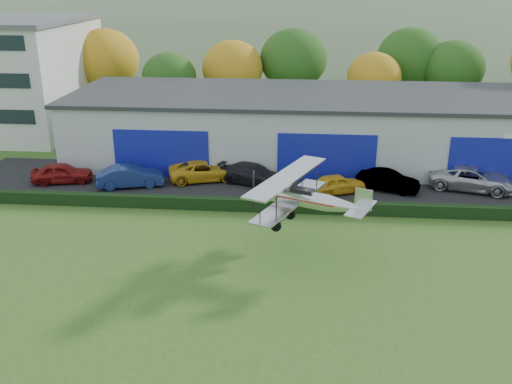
# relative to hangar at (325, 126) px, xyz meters

# --- Properties ---
(ground) EXTENTS (300.00, 300.00, 0.00)m
(ground) POSITION_rel_hangar_xyz_m (-5.00, -27.98, -2.66)
(ground) COLOR #325E1D
(ground) RESTS_ON ground
(apron) EXTENTS (48.00, 9.00, 0.05)m
(apron) POSITION_rel_hangar_xyz_m (-2.00, -6.98, -2.63)
(apron) COLOR black
(apron) RESTS_ON ground
(hedge) EXTENTS (46.00, 0.60, 0.80)m
(hedge) POSITION_rel_hangar_xyz_m (-2.00, -11.78, -2.26)
(hedge) COLOR black
(hedge) RESTS_ON ground
(hangar) EXTENTS (40.60, 12.60, 5.30)m
(hangar) POSITION_rel_hangar_xyz_m (0.00, 0.00, 0.00)
(hangar) COLOR #B2B7BC
(hangar) RESTS_ON ground
(tree_belt) EXTENTS (75.70, 13.22, 10.12)m
(tree_belt) POSITION_rel_hangar_xyz_m (-4.15, 12.64, 2.95)
(tree_belt) COLOR #3D2614
(tree_belt) RESTS_ON ground
(distant_hills) EXTENTS (430.00, 196.00, 56.00)m
(distant_hills) POSITION_rel_hangar_xyz_m (-9.38, 112.02, -15.70)
(distant_hills) COLOR #4C6642
(distant_hills) RESTS_ON ground
(car_0) EXTENTS (4.53, 2.62, 1.45)m
(car_0) POSITION_rel_hangar_xyz_m (-18.87, -7.85, -1.88)
(car_0) COLOR maroon
(car_0) RESTS_ON apron
(car_1) EXTENTS (4.88, 2.85, 1.52)m
(car_1) POSITION_rel_hangar_xyz_m (-13.75, -8.24, -1.85)
(car_1) COLOR navy
(car_1) RESTS_ON apron
(car_2) EXTENTS (5.57, 3.79, 1.42)m
(car_2) POSITION_rel_hangar_xyz_m (-8.79, -6.41, -1.90)
(car_2) COLOR gold
(car_2) RESTS_ON apron
(car_3) EXTENTS (5.35, 3.69, 1.44)m
(car_3) POSITION_rel_hangar_xyz_m (-5.17, -6.89, -1.89)
(car_3) COLOR black
(car_3) RESTS_ON apron
(car_4) EXTENTS (4.20, 2.94, 1.33)m
(car_4) POSITION_rel_hangar_xyz_m (0.76, -8.24, -1.94)
(car_4) COLOR gold
(car_4) RESTS_ON apron
(car_5) EXTENTS (4.52, 2.86, 1.41)m
(car_5) POSITION_rel_hangar_xyz_m (4.23, -7.43, -1.90)
(car_5) COLOR gray
(car_5) RESTS_ON apron
(car_6) EXTENTS (6.27, 4.11, 1.60)m
(car_6) POSITION_rel_hangar_xyz_m (10.10, -6.71, -1.80)
(car_6) COLOR silver
(car_6) RESTS_ON apron
(biplane) EXTENTS (6.76, 7.48, 2.85)m
(biplane) POSITION_rel_hangar_xyz_m (-1.53, -17.49, 0.61)
(biplane) COLOR silver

